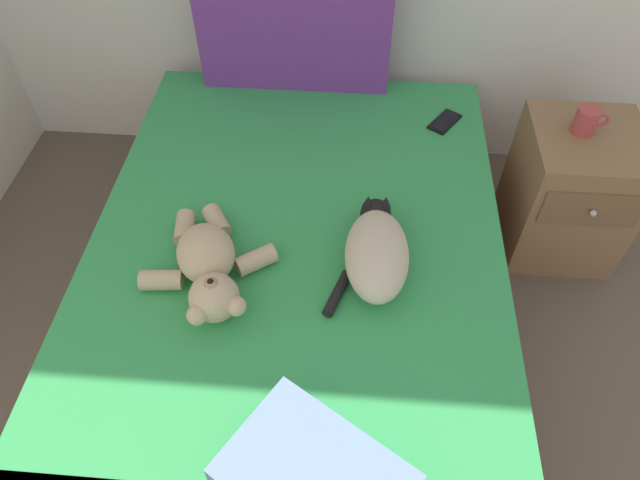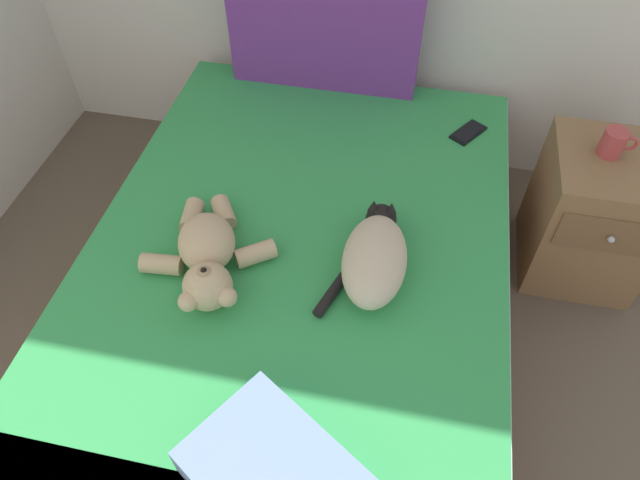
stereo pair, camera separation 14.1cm
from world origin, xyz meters
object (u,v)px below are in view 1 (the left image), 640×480
object	(u,v)px
cat	(376,251)
mug	(587,120)
teddy_bear	(208,267)
nightstand	(568,192)
patterned_cushion	(294,23)
cell_phone	(445,122)
bed	(296,301)

from	to	relation	value
cat	mug	bearing A→B (deg)	39.36
cat	teddy_bear	world-z (taller)	teddy_bear
teddy_bear	mug	world-z (taller)	mug
cat	nightstand	size ratio (longest dim) A/B	0.78
teddy_bear	patterned_cushion	bearing A→B (deg)	82.16
cat	cell_phone	xyz separation A→B (m)	(0.26, 0.73, -0.07)
patterned_cushion	nightstand	size ratio (longest dim) A/B	1.37
mug	cell_phone	bearing A→B (deg)	163.27
cell_phone	nightstand	xyz separation A→B (m)	(0.50, -0.17, -0.18)
teddy_bear	mug	size ratio (longest dim) A/B	3.99
patterned_cushion	mug	xyz separation A→B (m)	(1.06, -0.36, -0.12)
patterned_cushion	cell_phone	size ratio (longest dim) A/B	4.61
cell_phone	nightstand	size ratio (longest dim) A/B	0.30
bed	cell_phone	distance (m)	0.91
cell_phone	nightstand	bearing A→B (deg)	-18.40
patterned_cushion	cell_phone	world-z (taller)	patterned_cushion
nightstand	teddy_bear	bearing A→B (deg)	-152.13
nightstand	cat	bearing A→B (deg)	-143.28
mug	cat	bearing A→B (deg)	-140.64
mug	bed	bearing A→B (deg)	-149.03
mug	teddy_bear	bearing A→B (deg)	-150.46
cell_phone	mug	bearing A→B (deg)	-16.73
teddy_bear	mug	bearing A→B (deg)	29.54
patterned_cushion	cat	xyz separation A→B (m)	(0.34, -0.95, -0.19)
bed	nightstand	distance (m)	1.15
teddy_bear	nightstand	size ratio (longest dim) A/B	0.88
bed	patterned_cushion	xyz separation A→B (m)	(-0.09, 0.95, 0.49)
teddy_bear	mug	xyz separation A→B (m)	(1.21, 0.69, 0.08)
bed	teddy_bear	world-z (taller)	teddy_bear
cat	mug	world-z (taller)	mug
nightstand	mug	world-z (taller)	mug
teddy_bear	mug	distance (m)	1.39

